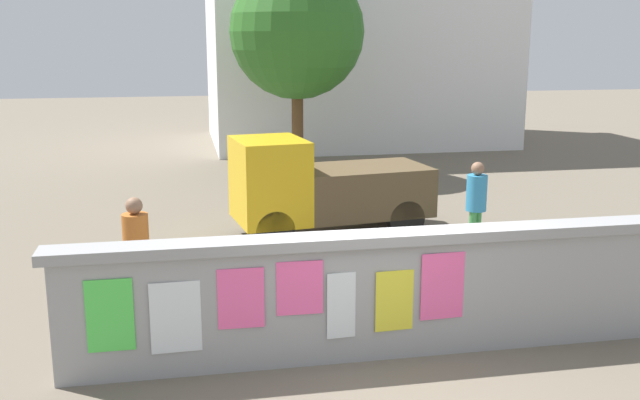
# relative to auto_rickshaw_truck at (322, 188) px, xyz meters

# --- Properties ---
(ground) EXTENTS (60.00, 60.00, 0.00)m
(ground) POSITION_rel_auto_rickshaw_truck_xyz_m (-0.44, 2.71, -0.90)
(ground) COLOR #6B6051
(poster_wall) EXTENTS (7.23, 0.42, 1.48)m
(poster_wall) POSITION_rel_auto_rickshaw_truck_xyz_m (-0.45, -5.29, -0.14)
(poster_wall) COLOR #999999
(poster_wall) RESTS_ON ground
(auto_rickshaw_truck) EXTENTS (3.77, 1.98, 1.85)m
(auto_rickshaw_truck) POSITION_rel_auto_rickshaw_truck_xyz_m (0.00, 0.00, 0.00)
(auto_rickshaw_truck) COLOR black
(auto_rickshaw_truck) RESTS_ON ground
(motorcycle) EXTENTS (1.88, 0.66, 0.87)m
(motorcycle) POSITION_rel_auto_rickshaw_truck_xyz_m (-1.54, -3.72, -0.44)
(motorcycle) COLOR black
(motorcycle) RESTS_ON ground
(bicycle_near) EXTENTS (1.69, 0.49, 0.95)m
(bicycle_near) POSITION_rel_auto_rickshaw_truck_xyz_m (1.93, -3.94, -0.54)
(bicycle_near) COLOR black
(bicycle_near) RESTS_ON ground
(person_walking) EXTENTS (0.35, 0.35, 1.62)m
(person_walking) POSITION_rel_auto_rickshaw_truck_xyz_m (-3.16, -3.51, 0.09)
(person_walking) COLOR #D83F72
(person_walking) RESTS_ON ground
(person_bystander) EXTENTS (0.48, 0.48, 1.62)m
(person_bystander) POSITION_rel_auto_rickshaw_truck_xyz_m (2.26, -1.84, 0.09)
(person_bystander) COLOR #3F994C
(person_bystander) RESTS_ON ground
(tree_roadside) EXTENTS (3.49, 3.49, 5.49)m
(tree_roadside) POSITION_rel_auto_rickshaw_truck_xyz_m (0.56, 6.16, 2.83)
(tree_roadside) COLOR brown
(tree_roadside) RESTS_ON ground
(building_background) EXTENTS (10.11, 6.85, 8.73)m
(building_background) POSITION_rel_auto_rickshaw_truck_xyz_m (3.51, 12.11, 3.49)
(building_background) COLOR white
(building_background) RESTS_ON ground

